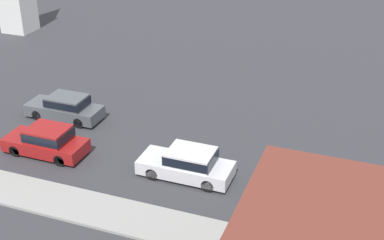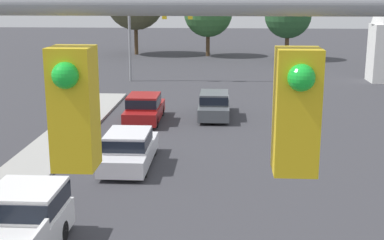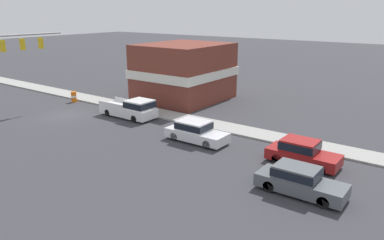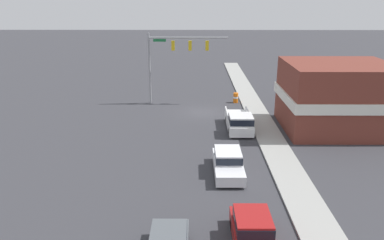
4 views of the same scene
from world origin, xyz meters
name	(u,v)px [view 1 (image 1 of 4)]	position (x,y,z in m)	size (l,w,h in m)	color
car_lead	(188,163)	(-1.48, 14.16, 0.82)	(1.94, 4.84, 1.59)	black
car_second_ahead	(47,140)	(-2.01, 22.24, 0.84)	(1.91, 4.60, 1.63)	black
car_oncoming	(66,107)	(2.04, 23.63, 0.81)	(1.80, 4.80, 1.56)	black
pickup_truck_parked	(357,218)	(-3.23, 5.64, 0.90)	(2.14, 5.62, 1.82)	black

